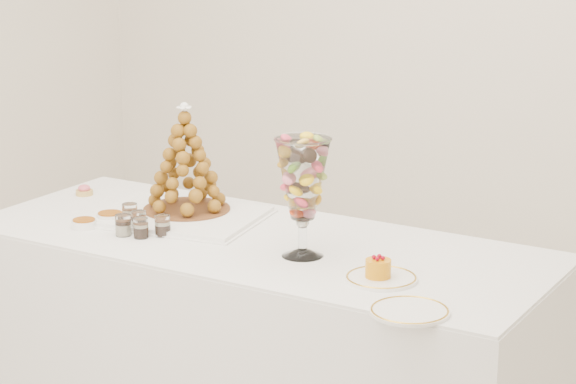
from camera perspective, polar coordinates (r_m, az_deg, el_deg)
The scene contains 15 objects.
buffet_table at distance 3.85m, azimuth -1.55°, elevation -7.78°, with size 2.03×0.92×0.75m.
lace_tray at distance 3.96m, azimuth -5.63°, elevation -1.23°, with size 0.56×0.42×0.02m, color white.
macaron_vase at distance 3.48m, azimuth 0.75°, elevation 0.59°, with size 0.17×0.17×0.38m.
cake_plate at distance 3.34m, azimuth 4.76°, elevation -4.40°, with size 0.22×0.22×0.01m, color white.
spare_plate at distance 3.10m, azimuth 6.20°, elevation -6.05°, with size 0.22×0.22×0.01m, color white.
pink_tart at distance 4.32m, azimuth -10.31°, elevation 0.07°, with size 0.06×0.06×0.04m.
verrine_a at distance 3.92m, azimuth -8.04°, elevation -1.10°, with size 0.05×0.05×0.07m, color white.
verrine_b at distance 3.83m, azimuth -7.58°, elevation -1.47°, with size 0.05×0.05×0.07m, color white.
verrine_c at distance 3.77m, azimuth -6.39°, elevation -1.71°, with size 0.05×0.05×0.07m, color white.
verrine_d at distance 3.79m, azimuth -8.37°, elevation -1.68°, with size 0.05×0.05×0.07m, color white.
verrine_e at distance 3.76m, azimuth -7.48°, elevation -1.82°, with size 0.05×0.05×0.07m, color white.
ramekin_back at distance 3.96m, azimuth -9.02°, elevation -1.29°, with size 0.09×0.09×0.03m, color white.
ramekin_front at distance 3.90m, azimuth -10.32°, elevation -1.61°, with size 0.09×0.09×0.03m, color white.
croquembouche at distance 3.96m, azimuth -5.22°, elevation 1.72°, with size 0.31×0.31×0.39m.
mousse_cake at distance 3.33m, azimuth 4.60°, elevation -3.87°, with size 0.08×0.08×0.07m.
Camera 1 is at (2.05, -2.58, 1.87)m, focal length 70.00 mm.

